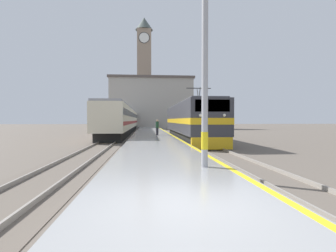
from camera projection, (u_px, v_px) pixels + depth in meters
The scene contains 10 objects.
ground_plane at pixel (151, 135), 35.17m from camera, with size 200.00×200.00×0.00m, color #60564C.
platform at pixel (152, 136), 30.18m from camera, with size 4.38×140.00×0.43m.
rail_track_near at pixel (183, 137), 30.49m from camera, with size 2.83×140.00×0.16m.
rail_track_far at pixel (116, 138), 29.84m from camera, with size 2.83×140.00×0.16m.
locomotive_train at pixel (189, 121), 26.04m from camera, with size 2.92×18.17×4.67m.
passenger_train at pixel (127, 120), 47.44m from camera, with size 2.92×51.83×3.82m.
catenary_mast at pixel (209, 47), 8.88m from camera, with size 2.64×0.24×8.02m.
person_on_platform at pixel (157, 127), 27.71m from camera, with size 0.34×0.34×1.66m.
clock_tower at pixel (144, 70), 68.05m from camera, with size 4.49×4.49×28.59m.
station_building at pixel (151, 103), 61.68m from camera, with size 19.50×7.66×11.99m.
Camera 1 is at (-0.75, -5.19, 2.03)m, focal length 28.00 mm.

